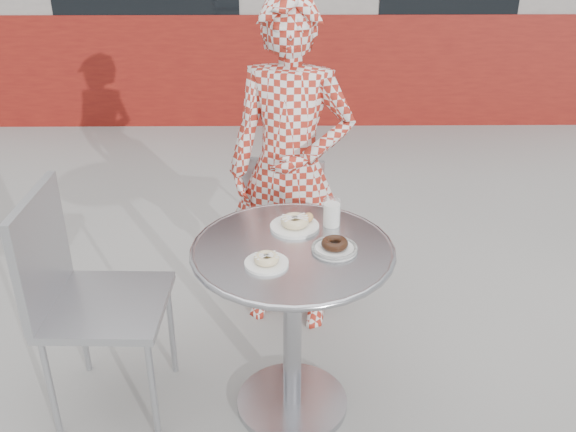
{
  "coord_description": "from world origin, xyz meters",
  "views": [
    {
      "loc": [
        -0.04,
        -2.1,
        1.99
      ],
      "look_at": [
        -0.02,
        0.1,
        0.85
      ],
      "focal_mm": 40.0,
      "sensor_mm": 36.0,
      "label": 1
    }
  ],
  "objects_px": {
    "bistro_table": "(293,290)",
    "chair_left": "(110,345)",
    "plate_far": "(295,223)",
    "plate_near": "(266,261)",
    "chair_far": "(288,247)",
    "milk_cup": "(332,213)",
    "seated_person": "(290,171)",
    "plate_checker": "(335,247)"
  },
  "relations": [
    {
      "from": "plate_far",
      "to": "plate_checker",
      "type": "xyz_separation_m",
      "value": [
        0.14,
        -0.18,
        -0.01
      ]
    },
    {
      "from": "bistro_table",
      "to": "seated_person",
      "type": "bearing_deg",
      "value": 89.93
    },
    {
      "from": "bistro_table",
      "to": "seated_person",
      "type": "height_order",
      "value": "seated_person"
    },
    {
      "from": "chair_left",
      "to": "chair_far",
      "type": "bearing_deg",
      "value": -38.69
    },
    {
      "from": "plate_near",
      "to": "plate_checker",
      "type": "distance_m",
      "value": 0.27
    },
    {
      "from": "chair_left",
      "to": "plate_checker",
      "type": "height_order",
      "value": "chair_left"
    },
    {
      "from": "plate_far",
      "to": "plate_checker",
      "type": "relative_size",
      "value": 1.12
    },
    {
      "from": "bistro_table",
      "to": "plate_far",
      "type": "distance_m",
      "value": 0.26
    },
    {
      "from": "plate_far",
      "to": "bistro_table",
      "type": "bearing_deg",
      "value": -94.87
    },
    {
      "from": "bistro_table",
      "to": "chair_left",
      "type": "bearing_deg",
      "value": 177.4
    },
    {
      "from": "bistro_table",
      "to": "chair_far",
      "type": "relative_size",
      "value": 0.94
    },
    {
      "from": "chair_far",
      "to": "plate_checker",
      "type": "relative_size",
      "value": 4.78
    },
    {
      "from": "plate_checker",
      "to": "bistro_table",
      "type": "bearing_deg",
      "value": 173.06
    },
    {
      "from": "plate_far",
      "to": "plate_near",
      "type": "xyz_separation_m",
      "value": [
        -0.11,
        -0.28,
        -0.0
      ]
    },
    {
      "from": "seated_person",
      "to": "milk_cup",
      "type": "distance_m",
      "value": 0.52
    },
    {
      "from": "plate_far",
      "to": "chair_left",
      "type": "bearing_deg",
      "value": -170.9
    },
    {
      "from": "bistro_table",
      "to": "plate_near",
      "type": "height_order",
      "value": "plate_near"
    },
    {
      "from": "milk_cup",
      "to": "seated_person",
      "type": "bearing_deg",
      "value": 107.61
    },
    {
      "from": "plate_checker",
      "to": "milk_cup",
      "type": "relative_size",
      "value": 1.53
    },
    {
      "from": "milk_cup",
      "to": "bistro_table",
      "type": "bearing_deg",
      "value": -131.61
    },
    {
      "from": "bistro_table",
      "to": "chair_far",
      "type": "height_order",
      "value": "chair_far"
    },
    {
      "from": "chair_far",
      "to": "seated_person",
      "type": "bearing_deg",
      "value": 100.18
    },
    {
      "from": "chair_left",
      "to": "plate_far",
      "type": "bearing_deg",
      "value": -79.39
    },
    {
      "from": "seated_person",
      "to": "milk_cup",
      "type": "xyz_separation_m",
      "value": [
        0.16,
        -0.49,
        0.03
      ]
    },
    {
      "from": "plate_near",
      "to": "milk_cup",
      "type": "relative_size",
      "value": 1.4
    },
    {
      "from": "seated_person",
      "to": "chair_left",
      "type": "bearing_deg",
      "value": -127.28
    },
    {
      "from": "plate_checker",
      "to": "chair_left",
      "type": "bearing_deg",
      "value": 176.66
    },
    {
      "from": "bistro_table",
      "to": "chair_far",
      "type": "bearing_deg",
      "value": 90.47
    },
    {
      "from": "bistro_table",
      "to": "milk_cup",
      "type": "relative_size",
      "value": 6.91
    },
    {
      "from": "plate_far",
      "to": "plate_checker",
      "type": "bearing_deg",
      "value": -51.16
    },
    {
      "from": "bistro_table",
      "to": "plate_near",
      "type": "distance_m",
      "value": 0.26
    },
    {
      "from": "plate_far",
      "to": "plate_near",
      "type": "bearing_deg",
      "value": -111.58
    },
    {
      "from": "bistro_table",
      "to": "chair_left",
      "type": "relative_size",
      "value": 0.8
    },
    {
      "from": "chair_left",
      "to": "plate_near",
      "type": "distance_m",
      "value": 0.84
    },
    {
      "from": "seated_person",
      "to": "bistro_table",
      "type": "bearing_deg",
      "value": -77.43
    },
    {
      "from": "chair_far",
      "to": "plate_far",
      "type": "relative_size",
      "value": 4.29
    },
    {
      "from": "plate_far",
      "to": "milk_cup",
      "type": "distance_m",
      "value": 0.15
    },
    {
      "from": "milk_cup",
      "to": "chair_far",
      "type": "bearing_deg",
      "value": 102.54
    },
    {
      "from": "plate_checker",
      "to": "milk_cup",
      "type": "xyz_separation_m",
      "value": [
        0.0,
        0.2,
        0.04
      ]
    },
    {
      "from": "seated_person",
      "to": "plate_far",
      "type": "relative_size",
      "value": 8.3
    },
    {
      "from": "chair_far",
      "to": "bistro_table",
      "type": "bearing_deg",
      "value": 98.72
    },
    {
      "from": "bistro_table",
      "to": "plate_far",
      "type": "xyz_separation_m",
      "value": [
        0.01,
        0.16,
        0.21
      ]
    }
  ]
}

